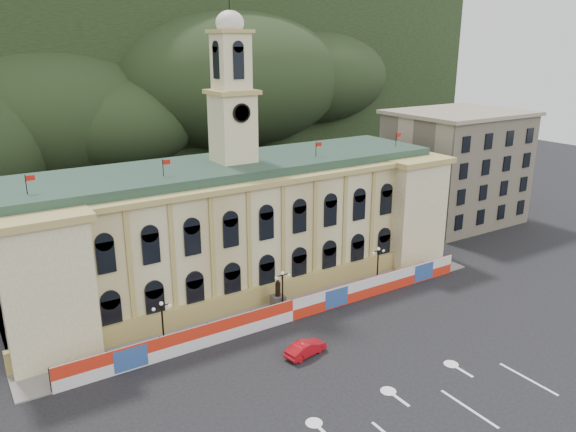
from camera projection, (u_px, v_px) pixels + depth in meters
ground at (384, 388)px, 49.76m from camera, size 260.00×260.00×0.00m
lane_markings at (426, 419)px, 45.74m from camera, size 26.00×10.00×0.02m
hill_ridge at (62, 82)px, 142.02m from camera, size 230.00×80.00×64.00m
city_hall at (237, 223)px, 69.63m from camera, size 56.20×17.60×37.10m
side_building_right at (455, 167)px, 93.99m from camera, size 21.00×17.00×18.60m
hoarding_fence at (292, 310)px, 61.53m from camera, size 50.00×0.44×2.50m
pavement at (279, 310)px, 64.01m from camera, size 56.00×5.50×0.16m
statue at (278, 301)px, 63.88m from camera, size 1.40×1.40×3.72m
lamp_left at (162, 321)px, 55.30m from camera, size 1.96×0.44×5.15m
lamp_center at (283, 289)px, 62.51m from camera, size 1.96×0.44×5.15m
lamp_right at (378, 263)px, 69.72m from camera, size 1.96×0.44×5.15m
red_sedan at (306, 348)px, 54.80m from camera, size 3.10×5.01×1.47m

